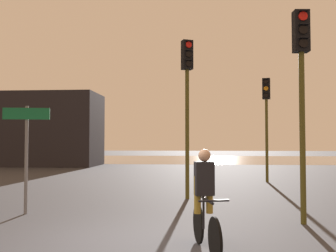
{
  "coord_description": "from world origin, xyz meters",
  "views": [
    {
      "loc": [
        1.36,
        -6.18,
        1.76
      ],
      "look_at": [
        0.5,
        5.0,
        2.2
      ],
      "focal_mm": 40.0,
      "sensor_mm": 36.0,
      "label": 1
    }
  ],
  "objects": [
    {
      "name": "ground_plane",
      "position": [
        0.0,
        0.0,
        0.0
      ],
      "size": [
        120.0,
        120.0,
        0.0
      ],
      "primitive_type": "plane",
      "color": "#333338"
    },
    {
      "name": "water_strip",
      "position": [
        0.0,
        29.63,
        0.0
      ],
      "size": [
        80.0,
        16.0,
        0.01
      ],
      "primitive_type": "cube",
      "color": "gray",
      "rests_on": "ground"
    },
    {
      "name": "traffic_light_far_right",
      "position": [
        4.35,
        10.1,
        3.09
      ],
      "size": [
        0.37,
        0.39,
        4.45
      ],
      "rotation": [
        0.0,
        0.0,
        2.88
      ],
      "color": "#4C4719",
      "rests_on": "ground"
    },
    {
      "name": "traffic_light_near_right",
      "position": [
        3.6,
        1.96,
        3.16
      ],
      "size": [
        0.34,
        0.35,
        4.56
      ],
      "rotation": [
        0.0,
        0.0,
        3.22
      ],
      "color": "#4C4719",
      "rests_on": "ground"
    },
    {
      "name": "traffic_light_center",
      "position": [
        1.07,
        5.22,
        3.34
      ],
      "size": [
        0.39,
        0.41,
        4.84
      ],
      "rotation": [
        0.0,
        0.0,
        3.55
      ],
      "color": "#4C4719",
      "rests_on": "ground"
    },
    {
      "name": "direction_sign_post",
      "position": [
        -2.74,
        2.55,
        1.7
      ],
      "size": [
        1.09,
        0.23,
        2.6
      ],
      "rotation": [
        0.0,
        0.0,
        3.33
      ],
      "color": "slate",
      "rests_on": "ground"
    },
    {
      "name": "cyclist",
      "position": [
        1.48,
        -0.14,
        0.82
      ],
      "size": [
        0.54,
        1.68,
        1.62
      ],
      "rotation": [
        0.0,
        0.0,
        -2.92
      ],
      "color": "black",
      "rests_on": "ground"
    }
  ]
}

